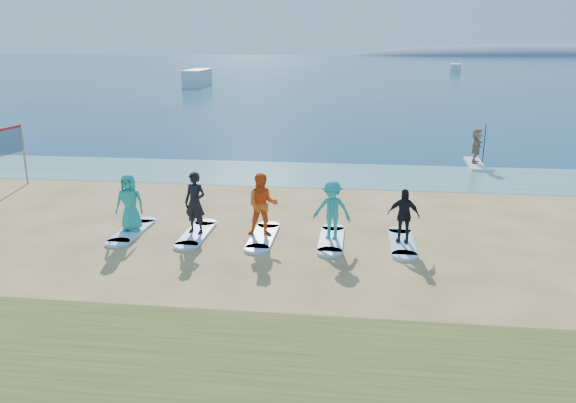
# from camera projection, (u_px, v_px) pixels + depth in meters

# --- Properties ---
(ground) EXTENTS (600.00, 600.00, 0.00)m
(ground) POSITION_uv_depth(u_px,v_px,m) (232.00, 259.00, 15.18)
(ground) COLOR tan
(ground) RESTS_ON ground
(shallow_water) EXTENTS (600.00, 600.00, 0.00)m
(shallow_water) POSITION_uv_depth(u_px,v_px,m) (284.00, 173.00, 25.21)
(shallow_water) COLOR teal
(shallow_water) RESTS_ON ground
(ocean) EXTENTS (600.00, 600.00, 0.00)m
(ocean) POSITION_uv_depth(u_px,v_px,m) (350.00, 64.00, 168.02)
(ocean) COLOR navy
(ocean) RESTS_ON ground
(island_ridge) EXTENTS (220.00, 56.00, 18.00)m
(island_ridge) POSITION_uv_depth(u_px,v_px,m) (540.00, 56.00, 290.26)
(island_ridge) COLOR slate
(island_ridge) RESTS_ON ground
(paddleboard) EXTENTS (0.86, 3.03, 0.12)m
(paddleboard) POSITION_uv_depth(u_px,v_px,m) (475.00, 164.00, 26.96)
(paddleboard) COLOR silver
(paddleboard) RESTS_ON ground
(paddleboarder) EXTENTS (0.79, 1.59, 1.64)m
(paddleboarder) POSITION_uv_depth(u_px,v_px,m) (476.00, 146.00, 26.72)
(paddleboarder) COLOR tan
(paddleboarder) RESTS_ON paddleboard
(boat_offshore_a) EXTENTS (3.12, 8.95, 2.27)m
(boat_offshore_a) POSITION_uv_depth(u_px,v_px,m) (198.00, 86.00, 78.50)
(boat_offshore_a) COLOR silver
(boat_offshore_a) RESTS_ON ground
(boat_offshore_b) EXTENTS (3.08, 6.85, 1.62)m
(boat_offshore_b) POSITION_uv_depth(u_px,v_px,m) (455.00, 71.00, 121.53)
(boat_offshore_b) COLOR silver
(boat_offshore_b) RESTS_ON ground
(surfboard_0) EXTENTS (0.70, 2.20, 0.09)m
(surfboard_0) POSITION_uv_depth(u_px,v_px,m) (132.00, 231.00, 17.27)
(surfboard_0) COLOR #A4D2FF
(surfboard_0) RESTS_ON ground
(student_0) EXTENTS (0.87, 0.58, 1.76)m
(student_0) POSITION_uv_depth(u_px,v_px,m) (130.00, 202.00, 17.02)
(student_0) COLOR teal
(student_0) RESTS_ON surfboard_0
(surfboard_1) EXTENTS (0.70, 2.20, 0.09)m
(surfboard_1) POSITION_uv_depth(u_px,v_px,m) (197.00, 234.00, 17.02)
(surfboard_1) COLOR #A4D2FF
(surfboard_1) RESTS_ON ground
(student_1) EXTENTS (0.78, 0.62, 1.88)m
(student_1) POSITION_uv_depth(u_px,v_px,m) (195.00, 203.00, 16.76)
(student_1) COLOR black
(student_1) RESTS_ON surfboard_1
(surfboard_2) EXTENTS (0.70, 2.20, 0.09)m
(surfboard_2) POSITION_uv_depth(u_px,v_px,m) (263.00, 237.00, 16.78)
(surfboard_2) COLOR #A4D2FF
(surfboard_2) RESTS_ON ground
(student_2) EXTENTS (1.03, 0.86, 1.90)m
(student_2) POSITION_uv_depth(u_px,v_px,m) (263.00, 205.00, 16.51)
(student_2) COLOR #E25617
(student_2) RESTS_ON surfboard_2
(surfboard_3) EXTENTS (0.70, 2.20, 0.09)m
(surfboard_3) POSITION_uv_depth(u_px,v_px,m) (331.00, 240.00, 16.53)
(surfboard_3) COLOR #A4D2FF
(surfboard_3) RESTS_ON ground
(student_3) EXTENTS (1.23, 0.86, 1.74)m
(student_3) POSITION_uv_depth(u_px,v_px,m) (332.00, 210.00, 16.28)
(student_3) COLOR teal
(student_3) RESTS_ON surfboard_3
(surfboard_4) EXTENTS (0.70, 2.20, 0.09)m
(surfboard_4) POSITION_uv_depth(u_px,v_px,m) (402.00, 243.00, 16.28)
(surfboard_4) COLOR #A4D2FF
(surfboard_4) RESTS_ON ground
(student_4) EXTENTS (0.98, 0.58, 1.57)m
(student_4) POSITION_uv_depth(u_px,v_px,m) (403.00, 215.00, 16.06)
(student_4) COLOR black
(student_4) RESTS_ON surfboard_4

